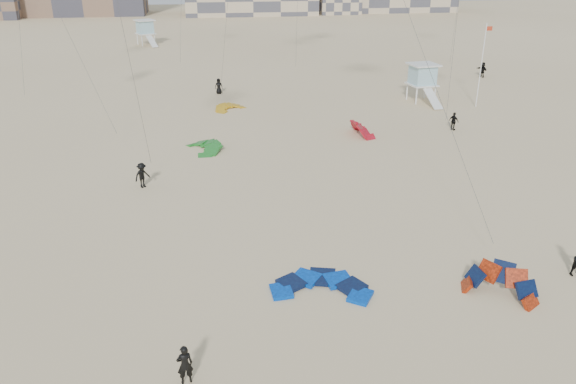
{
  "coord_description": "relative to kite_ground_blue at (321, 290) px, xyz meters",
  "views": [
    {
      "loc": [
        -2.16,
        -17.63,
        14.79
      ],
      "look_at": [
        1.31,
        6.0,
        4.47
      ],
      "focal_mm": 35.0,
      "sensor_mm": 36.0,
      "label": 1
    }
  ],
  "objects": [
    {
      "name": "ground",
      "position": [
        -2.66,
        -4.45,
        0.0
      ],
      "size": [
        320.0,
        320.0,
        0.0
      ],
      "primitive_type": "plane",
      "color": "beige",
      "rests_on": "ground"
    },
    {
      "name": "kite_ground_blue",
      "position": [
        0.0,
        0.0,
        0.0
      ],
      "size": [
        5.25,
        5.4,
        0.75
      ],
      "primitive_type": null,
      "rotation": [
        0.05,
        0.0,
        -0.26
      ],
      "color": "#004FEB",
      "rests_on": "ground"
    },
    {
      "name": "kite_ground_orange",
      "position": [
        8.1,
        -1.61,
        0.0
      ],
      "size": [
        4.72,
        4.71,
        3.34
      ],
      "primitive_type": null,
      "rotation": [
        0.98,
        0.0,
        -0.68
      ],
      "color": "#F33A10",
      "rests_on": "ground"
    },
    {
      "name": "kite_ground_green",
      "position": [
        -5.35,
        21.31,
        0.0
      ],
      "size": [
        5.02,
        4.85,
        1.98
      ],
      "primitive_type": null,
      "rotation": [
        0.26,
        0.0,
        -1.25
      ],
      "color": "#247E32",
      "rests_on": "ground"
    },
    {
      "name": "kite_ground_red_far",
      "position": [
        8.37,
        23.32,
        0.0
      ],
      "size": [
        3.52,
        3.46,
        3.33
      ],
      "primitive_type": null,
      "rotation": [
        0.83,
        0.0,
        1.65
      ],
      "color": "#C1153B",
      "rests_on": "ground"
    },
    {
      "name": "kite_ground_yellow",
      "position": [
        -2.63,
        33.51,
        0.0
      ],
      "size": [
        4.59,
        4.61,
        1.57
      ],
      "primitive_type": null,
      "rotation": [
        0.24,
        0.0,
        0.69
      ],
      "color": "gold",
      "rests_on": "ground"
    },
    {
      "name": "kitesurfer_main",
      "position": [
        -6.2,
        -5.34,
        0.82
      ],
      "size": [
        0.67,
        0.51,
        1.65
      ],
      "primitive_type": "imported",
      "rotation": [
        0.0,
        0.0,
        3.35
      ],
      "color": "black",
      "rests_on": "ground"
    },
    {
      "name": "kitesurfer_c",
      "position": [
        -9.44,
        14.03,
        0.87
      ],
      "size": [
        1.28,
        1.21,
        1.74
      ],
      "primitive_type": "imported",
      "rotation": [
        0.0,
        0.0,
        0.68
      ],
      "color": "black",
      "rests_on": "ground"
    },
    {
      "name": "kitesurfer_d",
      "position": [
        16.76,
        23.47,
        0.81
      ],
      "size": [
        0.86,
        1.0,
        1.62
      ],
      "primitive_type": "imported",
      "rotation": [
        0.0,
        0.0,
        2.18
      ],
      "color": "black",
      "rests_on": "ground"
    },
    {
      "name": "kitesurfer_e",
      "position": [
        -3.45,
        40.37,
        0.86
      ],
      "size": [
        0.85,
        0.57,
        1.71
      ],
      "primitive_type": "imported",
      "rotation": [
        0.0,
        0.0,
        -0.03
      ],
      "color": "black",
      "rests_on": "ground"
    },
    {
      "name": "kitesurfer_f",
      "position": [
        29.76,
        44.56,
        0.94
      ],
      "size": [
        0.96,
        1.82,
        1.87
      ],
      "primitive_type": "imported",
      "rotation": [
        0.0,
        0.0,
        -1.32
      ],
      "color": "black",
      "rests_on": "ground"
    },
    {
      "name": "lifeguard_tower_near",
      "position": [
        17.62,
        33.86,
        1.96
      ],
      "size": [
        3.13,
        5.59,
        3.96
      ],
      "rotation": [
        0.0,
        0.0,
        0.13
      ],
      "color": "white",
      "rests_on": "ground"
    },
    {
      "name": "lifeguard_tower_far",
      "position": [
        -14.44,
        77.56,
        2.03
      ],
      "size": [
        3.86,
        6.13,
        4.1
      ],
      "rotation": [
        0.0,
        0.0,
        0.44
      ],
      "color": "white",
      "rests_on": "ground"
    },
    {
      "name": "flagpole",
      "position": [
        22.45,
        30.8,
        4.35
      ],
      "size": [
        0.67,
        0.1,
        8.3
      ],
      "color": "white",
      "rests_on": "ground"
    }
  ]
}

